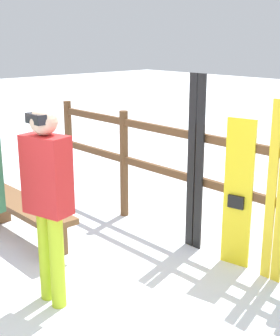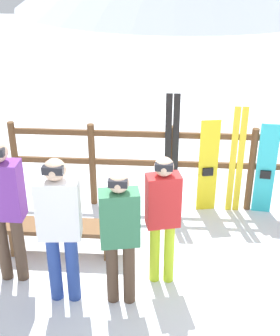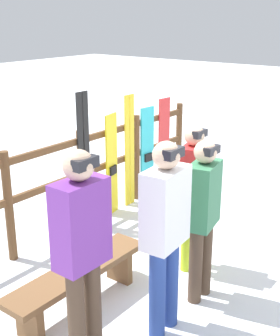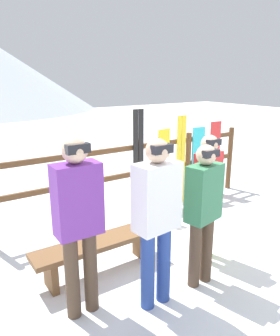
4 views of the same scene
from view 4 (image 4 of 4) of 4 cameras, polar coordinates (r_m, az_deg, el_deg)
ground_plane at (r=4.53m, az=12.32°, el=-14.89°), size 40.00×40.00×0.00m
fence at (r=5.50m, az=-0.61°, el=-0.50°), size 4.72×0.10×1.28m
bench at (r=4.01m, az=-7.12°, el=-13.63°), size 1.59×0.36×0.42m
person_plaid_green at (r=3.60m, az=10.97°, el=-6.55°), size 0.44×0.30×1.61m
person_red at (r=4.13m, az=11.62°, el=-3.37°), size 0.41×0.29×1.61m
person_white at (r=3.18m, az=2.91°, el=-7.83°), size 0.47×0.28×1.74m
person_purple at (r=3.09m, az=-10.69°, el=-8.21°), size 0.43×0.24×1.77m
ski_pair_black at (r=5.41m, az=-0.28°, el=0.81°), size 0.20×0.02×1.78m
snowboard_yellow at (r=5.76m, az=4.11°, el=-0.24°), size 0.28×0.10×1.42m
ski_pair_yellow at (r=5.98m, az=7.09°, el=1.33°), size 0.20×0.02×1.62m
snowboard_cyan at (r=6.29m, az=9.98°, el=0.75°), size 0.27×0.08×1.38m
snowboard_red at (r=6.58m, az=12.77°, el=1.60°), size 0.25×0.07×1.45m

